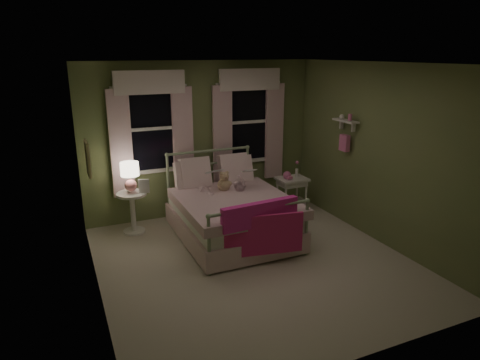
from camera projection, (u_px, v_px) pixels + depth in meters
name	position (u px, v px, depth m)	size (l,w,h in m)	color
room_shell	(255.00, 170.00, 5.41)	(4.20, 4.20, 4.20)	beige
bed	(231.00, 213.00, 6.49)	(1.58, 2.04, 1.18)	white
pink_throw	(261.00, 223.00, 5.53)	(1.10, 0.28, 0.71)	#D92A92
child_left	(203.00, 174.00, 6.60)	(0.25, 0.16, 0.68)	#F7D1DD
child_right	(237.00, 170.00, 6.82)	(0.34, 0.26, 0.69)	#F7D1DD
book_left	(209.00, 175.00, 6.37)	(0.20, 0.27, 0.03)	beige
book_right	(243.00, 174.00, 6.60)	(0.20, 0.27, 0.02)	beige
teddy_bear	(224.00, 182.00, 6.61)	(0.24, 0.20, 0.32)	tan
nightstand_left	(132.00, 207.00, 6.63)	(0.46, 0.46, 0.65)	white
table_lamp	(130.00, 174.00, 6.48)	(0.28, 0.28, 0.46)	pink
book_nightstand	(139.00, 193.00, 6.53)	(0.16, 0.22, 0.02)	beige
nightstand_right	(292.00, 183.00, 7.37)	(0.50, 0.40, 0.64)	white
pink_toy	(287.00, 175.00, 7.28)	(0.14, 0.19, 0.14)	pink
bud_vase	(297.00, 169.00, 7.39)	(0.06, 0.06, 0.28)	white
window_left	(152.00, 125.00, 6.77)	(1.34, 0.13, 1.96)	black
window_right	(249.00, 118.00, 7.42)	(1.34, 0.13, 1.96)	black
wall_shelf	(345.00, 132.00, 6.69)	(0.15, 0.50, 0.60)	white
framed_picture	(88.00, 159.00, 5.13)	(0.03, 0.32, 0.42)	beige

